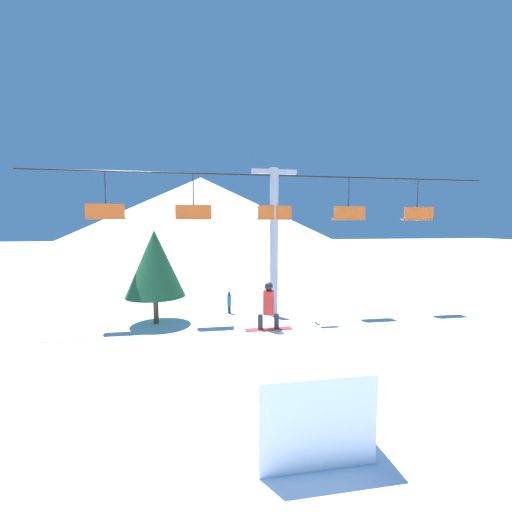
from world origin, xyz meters
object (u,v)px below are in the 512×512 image
object	(u,v)px
distant_skier	(229,302)
snowboarder	(269,306)
snow_ramp	(291,379)
pine_tree_near	(155,264)

from	to	relation	value
distant_skier	snowboarder	bearing A→B (deg)	-88.75
snowboarder	distant_skier	world-z (taller)	snowboarder
snow_ramp	snowboarder	size ratio (longest dim) A/B	3.01
snowboarder	pine_tree_near	xyz separation A→B (m)	(-4.04, 8.10, 0.42)
snow_ramp	snowboarder	xyz separation A→B (m)	(-0.33, 1.22, 1.66)
distant_skier	snow_ramp	bearing A→B (deg)	-87.14
pine_tree_near	distant_skier	distance (m)	4.71
snowboarder	pine_tree_near	bearing A→B (deg)	116.53
distant_skier	pine_tree_near	bearing A→B (deg)	-160.70
snow_ramp	distant_skier	size ratio (longest dim) A/B	3.41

